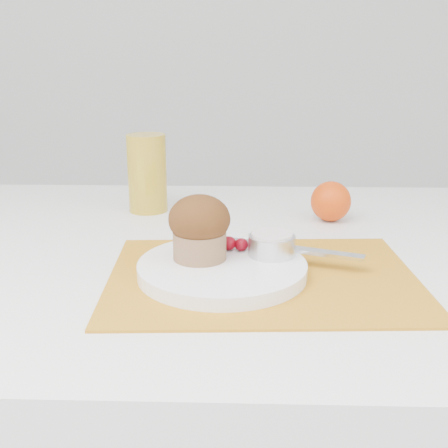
{
  "coord_description": "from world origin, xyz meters",
  "views": [
    {
      "loc": [
        0.0,
        -0.77,
        1.04
      ],
      "look_at": [
        -0.02,
        0.01,
        0.8
      ],
      "focal_mm": 45.0,
      "sensor_mm": 36.0,
      "label": 1
    }
  ],
  "objects_px": {
    "orange": "(331,201)",
    "muffin": "(199,227)",
    "plate": "(222,269)",
    "juice_glass": "(147,173)"
  },
  "relations": [
    {
      "from": "plate",
      "to": "orange",
      "type": "height_order",
      "value": "orange"
    },
    {
      "from": "plate",
      "to": "juice_glass",
      "type": "relative_size",
      "value": 1.57
    },
    {
      "from": "orange",
      "to": "muffin",
      "type": "bearing_deg",
      "value": -130.28
    },
    {
      "from": "juice_glass",
      "to": "muffin",
      "type": "relative_size",
      "value": 1.64
    },
    {
      "from": "orange",
      "to": "muffin",
      "type": "height_order",
      "value": "muffin"
    },
    {
      "from": "plate",
      "to": "orange",
      "type": "relative_size",
      "value": 3.18
    },
    {
      "from": "juice_glass",
      "to": "muffin",
      "type": "height_order",
      "value": "juice_glass"
    },
    {
      "from": "juice_glass",
      "to": "muffin",
      "type": "distance_m",
      "value": 0.33
    },
    {
      "from": "orange",
      "to": "juice_glass",
      "type": "distance_m",
      "value": 0.34
    },
    {
      "from": "orange",
      "to": "muffin",
      "type": "relative_size",
      "value": 0.8
    }
  ]
}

